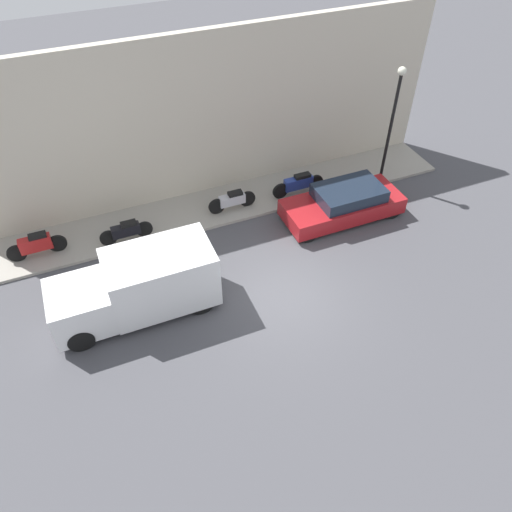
% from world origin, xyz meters
% --- Properties ---
extents(ground_plane, '(60.00, 60.00, 0.00)m').
position_xyz_m(ground_plane, '(0.00, 0.00, 0.00)').
color(ground_plane, '#47474C').
extents(sidewalk, '(2.24, 17.48, 0.11)m').
position_xyz_m(sidewalk, '(4.96, 0.00, 0.06)').
color(sidewalk, gray).
rests_on(sidewalk, ground_plane).
extents(building_facade, '(0.30, 17.48, 6.06)m').
position_xyz_m(building_facade, '(6.23, 0.00, 3.03)').
color(building_facade, beige).
rests_on(building_facade, ground_plane).
extents(parked_car, '(1.78, 4.35, 1.23)m').
position_xyz_m(parked_car, '(2.71, -3.71, 0.60)').
color(parked_car, maroon).
rests_on(parked_car, ground_plane).
extents(delivery_van, '(1.82, 4.77, 2.01)m').
position_xyz_m(delivery_van, '(1.09, 4.15, 1.02)').
color(delivery_van, white).
rests_on(delivery_van, ground_plane).
extents(motorcycle_blue, '(0.30, 2.11, 0.82)m').
position_xyz_m(motorcycle_blue, '(4.48, -2.76, 0.56)').
color(motorcycle_blue, navy).
rests_on(motorcycle_blue, sidewalk).
extents(motorcycle_black, '(0.30, 1.82, 0.74)m').
position_xyz_m(motorcycle_black, '(4.29, 3.88, 0.52)').
color(motorcycle_black, black).
rests_on(motorcycle_black, sidewalk).
extents(scooter_silver, '(0.30, 1.82, 0.75)m').
position_xyz_m(scooter_silver, '(4.51, -0.08, 0.52)').
color(scooter_silver, '#B7B7BF').
rests_on(scooter_silver, sidewalk).
extents(motorcycle_red, '(0.30, 1.91, 0.88)m').
position_xyz_m(motorcycle_red, '(4.65, 6.78, 0.58)').
color(motorcycle_red, '#B21E1E').
rests_on(motorcycle_red, sidewalk).
extents(streetlamp, '(0.30, 0.30, 4.54)m').
position_xyz_m(streetlamp, '(4.12, -6.26, 2.95)').
color(streetlamp, black).
rests_on(streetlamp, sidewalk).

